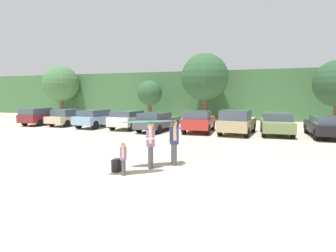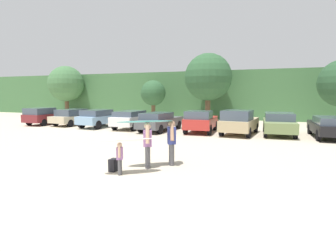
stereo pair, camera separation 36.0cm
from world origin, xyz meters
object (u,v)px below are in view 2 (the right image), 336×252
Objects in this scene: parked_car_red at (201,121)px; parked_car_tan at (239,122)px; parked_car_sky_blue at (100,118)px; parked_car_dark_gray at (160,121)px; person_adult at (148,142)px; person_child at (120,156)px; surfboard_teal at (145,122)px; parked_car_maroon at (47,116)px; person_companion at (172,140)px; parked_car_black at (329,126)px; backpack_dropped at (114,165)px; parked_car_white at (132,119)px; parked_car_champagne at (74,117)px; parked_car_olive_green at (279,123)px; surfboard_white at (125,140)px.

parked_car_tan is (2.69, -0.11, 0.03)m from parked_car_red.
parked_car_dark_gray is at bearing -89.30° from parked_car_sky_blue.
parked_car_dark_gray is 2.88× the size of person_adult.
person_child is 1.70m from surfboard_teal.
person_companion is (15.68, -9.58, 0.20)m from parked_car_maroon.
parked_car_black is 10.47× the size of backpack_dropped.
backpack_dropped is (-8.43, -11.34, -0.52)m from parked_car_black.
parked_car_sky_blue is at bearing 126.88° from backpack_dropped.
parked_car_maroon is at bearing 89.00° from parked_car_white.
parked_car_champagne is 16.41m from person_companion.
parked_car_white is 1.02× the size of parked_car_olive_green.
parked_car_sky_blue is 0.92× the size of parked_car_white.
person_adult is (6.28, -10.37, 0.17)m from parked_car_white.
person_companion is (12.99, -10.02, 0.23)m from parked_car_champagne.
person_adult reaches higher than parked_car_maroon.
person_adult is 1.13m from surfboard_white.
parked_car_red is at bearing -88.73° from parked_car_champagne.
parked_car_tan is 9.65× the size of backpack_dropped.
parked_car_dark_gray is 11.20m from parked_car_black.
parked_car_olive_green is 2.66× the size of person_adult.
parked_car_olive_green reaches higher than backpack_dropped.
parked_car_white is 2.67m from parked_car_dark_gray.
parked_car_white is at bearing -95.15° from surfboard_teal.
parked_car_black is at bearing -101.25° from parked_car_olive_green.
surfboard_teal is at bearing 15.54° from person_companion.
parked_car_white is 12.05m from surfboard_teal.
parked_car_white is 10.22× the size of backpack_dropped.
parked_car_maroon is at bearing 93.58° from parked_car_tan.
person_companion reaches higher than parked_car_champagne.
parked_car_red is (14.39, -0.26, 0.04)m from parked_car_maroon.
parked_car_tan reaches higher than parked_car_maroon.
person_companion reaches higher than parked_car_maroon.
parked_car_sky_blue is 0.93× the size of parked_car_olive_green.
person_child is (-5.08, -12.01, -0.17)m from parked_car_olive_green.
parked_car_champagne is 6.05m from parked_car_white.
parked_car_black is at bearing -90.95° from parked_car_red.
parked_car_maroon reaches higher than person_child.
parked_car_sky_blue is 2.93m from parked_car_white.
surfboard_white is at bearing -13.75° from backpack_dropped.
person_child is 0.54× the size of surfboard_teal.
surfboard_teal is at bearing -137.59° from surfboard_white.
person_child is (3.18, -10.98, -0.12)m from parked_car_dark_gray.
parked_car_champagne is at bearing -70.04° from person_child.
parked_car_tan is 2.56× the size of person_adult.
person_child is (-2.56, -11.12, -0.23)m from parked_car_tan.
parked_car_white is at bearing -88.17° from person_child.
parked_car_tan is 5.46m from parked_car_black.
parked_car_white is 12.12m from person_adult.
parked_car_olive_green is 12.87m from surfboard_white.
parked_car_dark_gray is at bearing 96.30° from parked_car_tan.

